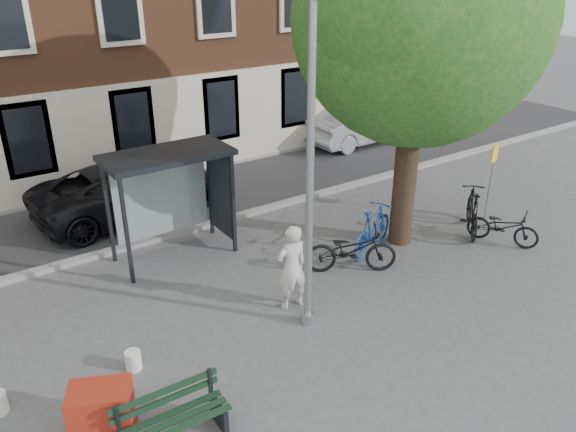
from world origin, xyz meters
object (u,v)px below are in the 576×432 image
at_px(bike_a, 351,250).
at_px(car_silver, 363,123).
at_px(bench, 172,422).
at_px(red_stand, 102,413).
at_px(lamppost, 310,193).
at_px(painter, 292,267).
at_px(bike_b, 373,229).
at_px(bus_shelter, 183,177).
at_px(notice_sign, 493,164).
at_px(bike_c, 503,226).
at_px(bike_d, 473,211).
at_px(car_dark, 130,188).

xyz_separation_m(bike_a, car_silver, (6.70, 7.19, 0.22)).
bearing_deg(bench, red_stand, 140.95).
bearing_deg(lamppost, painter, 82.89).
bearing_deg(bike_b, bus_shelter, 31.75).
bearing_deg(bus_shelter, bike_b, -35.39).
xyz_separation_m(lamppost, notice_sign, (6.95, 1.17, -1.21)).
xyz_separation_m(painter, bike_a, (1.92, 0.40, -0.37)).
xyz_separation_m(bike_c, bike_d, (-0.10, 0.87, 0.13)).
bearing_deg(red_stand, bench, -40.80).
bearing_deg(bike_d, car_dark, 3.43).
distance_m(lamppost, bike_c, 6.46).
bearing_deg(bike_a, bench, 145.31).
height_order(lamppost, bike_b, lamppost).
bearing_deg(bench, notice_sign, 15.11).
distance_m(bike_d, car_dark, 9.24).
height_order(bench, bike_a, bike_a).
xyz_separation_m(lamppost, red_stand, (-4.21, -0.59, -2.33)).
bearing_deg(bike_a, bike_d, -61.38).
relative_size(bike_a, notice_sign, 0.98).
xyz_separation_m(bike_c, car_silver, (2.67, 8.28, 0.31)).
relative_size(bench, car_dark, 0.32).
height_order(lamppost, red_stand, lamppost).
relative_size(red_stand, notice_sign, 0.43).
bearing_deg(lamppost, car_silver, 43.50).
bearing_deg(car_dark, bench, 158.16).
bearing_deg(lamppost, red_stand, -172.03).
relative_size(bike_b, car_dark, 0.37).
height_order(painter, bike_c, painter).
bearing_deg(bike_d, bike_c, 141.95).
distance_m(bus_shelter, bike_b, 4.68).
bearing_deg(bike_b, bike_a, 89.87).
relative_size(car_dark, red_stand, 5.87).
bearing_deg(red_stand, lamppost, 7.97).
bearing_deg(notice_sign, bench, 178.42).
xyz_separation_m(bus_shelter, bike_c, (6.64, -4.13, -1.46)).
xyz_separation_m(bike_a, red_stand, (-6.21, -1.66, -0.09)).
relative_size(painter, bike_a, 0.89).
bearing_deg(bike_a, bike_c, -73.29).
distance_m(lamppost, bike_b, 4.05).
bearing_deg(car_silver, bike_c, 160.81).
bearing_deg(notice_sign, bike_b, 160.19).
height_order(bike_b, bike_c, bike_b).
height_order(bike_a, car_dark, car_dark).
relative_size(bike_b, notice_sign, 0.93).
distance_m(bike_a, car_silver, 9.83).
bearing_deg(red_stand, car_dark, 66.78).
bearing_deg(bike_c, car_silver, 46.49).
bearing_deg(car_silver, bus_shelter, 112.71).
bearing_deg(bike_b, bench, 90.53).
height_order(bench, bike_d, bike_d).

